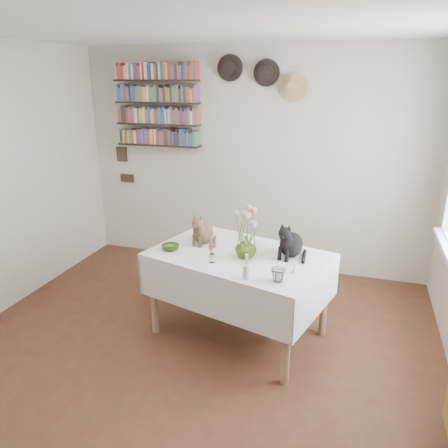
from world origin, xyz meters
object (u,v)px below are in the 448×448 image
(dining_table, at_px, (239,274))
(black_cat, at_px, (292,238))
(bookshelf_unit, at_px, (157,106))
(flower_vase, at_px, (246,247))
(tabby_cat, at_px, (203,227))

(dining_table, distance_m, black_cat, 0.55)
(bookshelf_unit, bearing_deg, flower_vase, -45.79)
(bookshelf_unit, bearing_deg, black_cat, -36.85)
(black_cat, bearing_deg, tabby_cat, -164.15)
(black_cat, relative_size, flower_vase, 1.69)
(tabby_cat, xyz_separation_m, flower_vase, (0.45, -0.22, -0.05))
(black_cat, xyz_separation_m, bookshelf_unit, (-1.80, 1.35, 0.92))
(dining_table, bearing_deg, tabby_cat, 156.02)
(tabby_cat, bearing_deg, black_cat, 2.85)
(flower_vase, bearing_deg, dining_table, 143.12)
(flower_vase, bearing_deg, black_cat, 23.01)
(dining_table, xyz_separation_m, tabby_cat, (-0.38, 0.17, 0.33))
(tabby_cat, relative_size, black_cat, 0.93)
(flower_vase, height_order, bookshelf_unit, bookshelf_unit)
(black_cat, xyz_separation_m, flower_vase, (-0.35, -0.15, -0.06))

